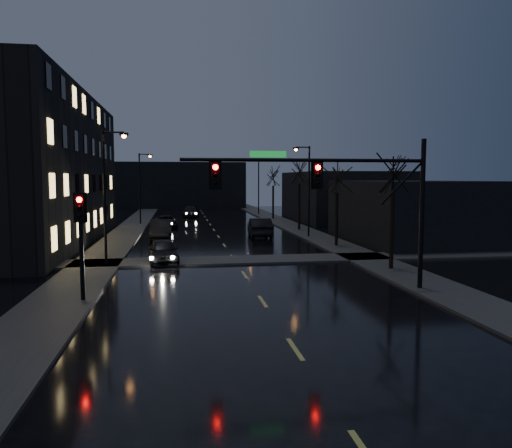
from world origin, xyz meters
name	(u,v)px	position (x,y,z in m)	size (l,w,h in m)	color
ground	(312,374)	(0.00, 0.00, 0.00)	(160.00, 160.00, 0.00)	black
sidewalk_left	(125,234)	(-8.50, 35.00, 0.06)	(3.00, 140.00, 0.12)	#2D2D2B
sidewalk_right	(302,231)	(8.50, 35.00, 0.06)	(3.00, 140.00, 0.12)	#2D2D2B
sidewalk_cross	(235,260)	(0.00, 18.50, 0.06)	(40.00, 3.00, 0.12)	#2D2D2B
apartment_block	(13,168)	(-16.50, 30.00, 6.00)	(12.00, 30.00, 12.00)	black
commercial_right_near	(412,211)	(15.50, 26.00, 2.50)	(10.00, 14.00, 5.00)	black
commercial_right_far	(343,196)	(17.00, 48.00, 3.00)	(12.00, 18.00, 6.00)	black
far_block	(182,185)	(-3.00, 78.00, 4.00)	(22.00, 10.00, 8.00)	black
signal_mast	(344,186)	(3.85, 9.00, 4.87)	(11.11, 0.41, 7.00)	black
signal_pole_left	(81,231)	(-7.50, 8.99, 3.01)	(0.35, 0.41, 4.53)	black
tree_near	(394,160)	(8.40, 14.00, 6.22)	(3.52, 3.52, 8.08)	black
tree_mid_a	(337,170)	(8.40, 24.00, 5.83)	(3.30, 3.30, 7.58)	black
tree_mid_b	(300,164)	(8.40, 36.00, 6.61)	(3.74, 3.74, 8.59)	black
tree_far	(273,172)	(8.40, 50.00, 6.06)	(3.43, 3.43, 7.88)	black
streetlight_l_near	(108,186)	(-7.58, 18.00, 4.77)	(1.53, 0.28, 8.00)	black
streetlight_l_far	(142,182)	(-7.58, 45.00, 4.77)	(1.53, 0.28, 8.00)	black
streetlight_r_mid	(307,183)	(7.58, 30.00, 4.77)	(1.53, 0.28, 8.00)	black
streetlight_r_far	(257,181)	(7.58, 58.00, 4.77)	(1.53, 0.28, 8.00)	black
oncoming_car_a	(163,251)	(-4.46, 18.58, 0.73)	(1.73, 4.31, 1.47)	black
oncoming_car_b	(161,230)	(-5.00, 30.34, 0.84)	(1.77, 5.08, 1.67)	black
oncoming_car_c	(166,222)	(-4.85, 40.51, 0.66)	(2.18, 4.73, 1.32)	black
oncoming_car_d	(191,212)	(-1.91, 55.28, 0.73)	(2.06, 5.06, 1.47)	black
lead_car	(260,228)	(3.61, 31.10, 0.85)	(1.80, 5.16, 1.70)	black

